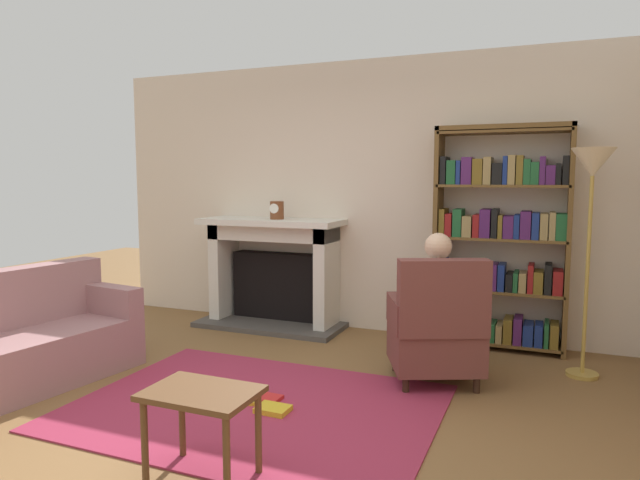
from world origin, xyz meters
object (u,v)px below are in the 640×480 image
(armchair_reading, at_px, (437,329))
(sofa_floral, at_px, (17,344))
(seated_reader, at_px, (434,300))
(floor_lamp, at_px, (592,184))
(fireplace, at_px, (275,269))
(bookshelf, at_px, (500,240))
(mantel_clock, at_px, (277,210))
(side_table, at_px, (202,405))

(armchair_reading, distance_m, sofa_floral, 3.11)
(seated_reader, bearing_deg, floor_lamp, -178.58)
(fireplace, distance_m, bookshelf, 2.28)
(seated_reader, bearing_deg, mantel_clock, -50.36)
(bookshelf, bearing_deg, side_table, -111.89)
(seated_reader, xyz_separation_m, floor_lamp, (1.07, 0.50, 0.88))
(side_table, bearing_deg, armchair_reading, 64.90)
(mantel_clock, xyz_separation_m, sofa_floral, (-1.03, -2.22, -0.90))
(bookshelf, xyz_separation_m, sofa_floral, (-3.19, -2.35, -0.67))
(mantel_clock, distance_m, side_table, 3.08)
(fireplace, relative_size, seated_reader, 1.33)
(sofa_floral, xyz_separation_m, floor_lamp, (3.88, 1.83, 1.18))
(fireplace, bearing_deg, armchair_reading, -29.94)
(mantel_clock, relative_size, seated_reader, 0.16)
(armchair_reading, height_order, floor_lamp, floor_lamp)
(mantel_clock, relative_size, side_table, 0.33)
(armchair_reading, bearing_deg, seated_reader, -90.00)
(sofa_floral, height_order, side_table, sofa_floral)
(side_table, bearing_deg, seated_reader, 67.35)
(bookshelf, distance_m, sofa_floral, 4.02)
(mantel_clock, distance_m, armchair_reading, 2.22)
(floor_lamp, bearing_deg, seated_reader, -154.82)
(fireplace, distance_m, floor_lamp, 3.11)
(mantel_clock, bearing_deg, fireplace, 129.60)
(mantel_clock, relative_size, bookshelf, 0.09)
(side_table, relative_size, floor_lamp, 0.32)
(mantel_clock, bearing_deg, floor_lamp, -7.72)
(mantel_clock, xyz_separation_m, bookshelf, (2.16, 0.14, -0.23))
(bookshelf, distance_m, seated_reader, 1.15)
(bookshelf, height_order, armchair_reading, bookshelf)
(fireplace, bearing_deg, seated_reader, -28.05)
(bookshelf, distance_m, side_table, 3.22)
(mantel_clock, height_order, armchair_reading, mantel_clock)
(bookshelf, height_order, seated_reader, bookshelf)
(floor_lamp, bearing_deg, fireplace, 170.55)
(mantel_clock, bearing_deg, armchair_reading, -28.67)
(fireplace, height_order, armchair_reading, fireplace)
(sofa_floral, distance_m, side_table, 2.10)
(seated_reader, height_order, floor_lamp, floor_lamp)
(mantel_clock, bearing_deg, sofa_floral, -114.98)
(armchair_reading, xyz_separation_m, floor_lamp, (1.02, 0.61, 1.07))
(sofa_floral, bearing_deg, armchair_reading, -58.88)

